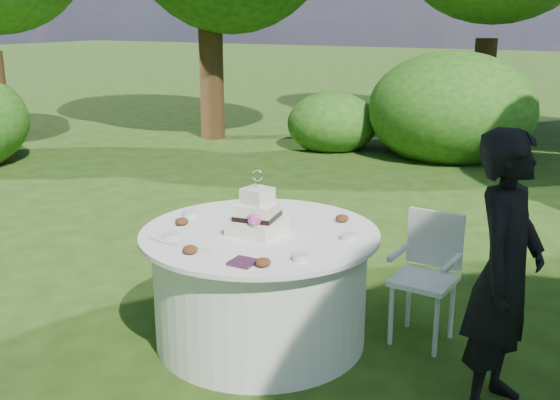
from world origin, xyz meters
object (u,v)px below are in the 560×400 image
at_px(cake, 257,217).
at_px(chair, 428,266).
at_px(guest, 505,274).
at_px(napkins, 243,262).
at_px(table, 260,285).

height_order(cake, chair, cake).
bearing_deg(chair, guest, -45.80).
bearing_deg(guest, cake, 97.77).
bearing_deg(napkins, table, 111.23).
distance_m(guest, table, 1.60).
relative_size(napkins, chair, 0.16).
distance_m(napkins, cake, 0.55).
bearing_deg(guest, napkins, 118.25).
height_order(guest, cake, guest).
relative_size(guest, table, 1.01).
xyz_separation_m(napkins, cake, (-0.20, 0.50, 0.10)).
distance_m(napkins, chair, 1.36).
relative_size(napkins, table, 0.09).
xyz_separation_m(table, cake, (0.01, -0.05, 0.50)).
height_order(napkins, guest, guest).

